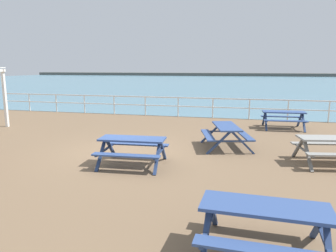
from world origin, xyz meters
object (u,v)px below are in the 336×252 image
object	(u,v)px
picnic_table_near_right	(332,144)
picnic_table_seaward	(132,145)
picnic_table_near_left	(264,218)
picnic_table_mid_centre	(283,116)
picnic_table_far_right	(226,131)

from	to	relation	value
picnic_table_near_right	picnic_table_seaward	xyz separation A→B (m)	(-5.38, -1.45, 0.00)
picnic_table_near_left	picnic_table_mid_centre	distance (m)	10.38
picnic_table_near_right	picnic_table_far_right	world-z (taller)	same
picnic_table_seaward	picnic_table_near_left	bearing A→B (deg)	-51.42
picnic_table_mid_centre	picnic_table_near_right	bearing A→B (deg)	-85.23
picnic_table_mid_centre	picnic_table_seaward	xyz separation A→B (m)	(-4.60, -6.70, 0.00)
picnic_table_far_right	picnic_table_seaward	world-z (taller)	same
picnic_table_near_right	picnic_table_seaward	bearing A→B (deg)	-175.93
picnic_table_mid_centre	picnic_table_far_right	distance (m)	4.67
picnic_table_near_right	picnic_table_mid_centre	bearing A→B (deg)	87.46
picnic_table_far_right	picnic_table_near_left	bearing A→B (deg)	173.89
picnic_table_near_left	picnic_table_near_right	distance (m)	5.44
picnic_table_near_left	picnic_table_seaward	xyz separation A→B (m)	(-3.35, 3.61, 0.00)
picnic_table_mid_centre	picnic_table_far_right	world-z (taller)	same
picnic_table_near_right	picnic_table_seaward	size ratio (longest dim) A/B	1.08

